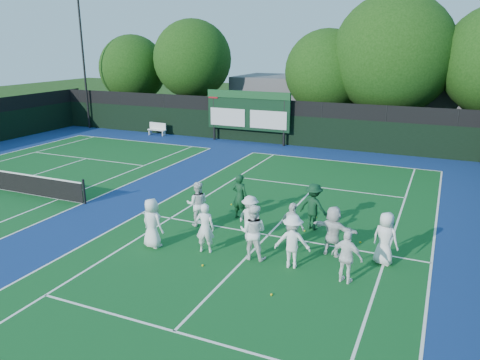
% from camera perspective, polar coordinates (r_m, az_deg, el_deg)
% --- Properties ---
extents(ground, '(120.00, 120.00, 0.00)m').
position_cam_1_polar(ground, '(16.12, 2.19, -8.03)').
color(ground, '#19390F').
rests_on(ground, ground).
extents(court_apron, '(34.00, 32.00, 0.01)m').
position_cam_1_polar(court_apron, '(19.72, -13.12, -3.78)').
color(court_apron, navy).
rests_on(court_apron, ground).
extents(near_court, '(11.05, 23.85, 0.01)m').
position_cam_1_polar(near_court, '(16.97, 3.45, -6.71)').
color(near_court, '#104E1D').
rests_on(near_court, ground).
extents(back_fence, '(34.00, 0.08, 3.00)m').
position_cam_1_polar(back_fence, '(32.20, 2.92, 6.91)').
color(back_fence, black).
rests_on(back_fence, ground).
extents(scoreboard, '(6.00, 0.21, 3.55)m').
position_cam_1_polar(scoreboard, '(32.07, 0.96, 8.40)').
color(scoreboard, black).
rests_on(scoreboard, ground).
extents(clubhouse, '(18.00, 6.00, 4.00)m').
position_cam_1_polar(clubhouse, '(38.65, 12.92, 9.08)').
color(clubhouse, '#57575C').
rests_on(clubhouse, ground).
extents(light_pole_left, '(1.20, 0.30, 10.12)m').
position_cam_1_polar(light_pole_left, '(39.48, -18.67, 15.07)').
color(light_pole_left, black).
rests_on(light_pole_left, ground).
extents(bench, '(1.50, 0.50, 0.93)m').
position_cam_1_polar(bench, '(35.58, -10.05, 6.20)').
color(bench, silver).
rests_on(bench, ground).
extents(tree_a, '(5.53, 5.53, 7.33)m').
position_cam_1_polar(tree_a, '(41.32, -12.70, 12.92)').
color(tree_a, black).
rests_on(tree_a, ground).
extents(tree_b, '(6.13, 6.13, 8.47)m').
position_cam_1_polar(tree_b, '(38.14, -5.54, 14.22)').
color(tree_b, black).
rests_on(tree_b, ground).
extents(tree_c, '(5.87, 5.87, 7.63)m').
position_cam_1_polar(tree_c, '(34.22, 10.82, 12.58)').
color(tree_c, black).
rests_on(tree_c, ground).
extents(tree_d, '(7.97, 7.97, 9.86)m').
position_cam_1_polar(tree_d, '(33.43, 18.43, 13.91)').
color(tree_d, black).
rests_on(tree_d, ground).
extents(tennis_ball_0, '(0.07, 0.07, 0.07)m').
position_cam_1_polar(tennis_ball_0, '(14.77, -4.58, -10.33)').
color(tennis_ball_0, gold).
rests_on(tennis_ball_0, ground).
extents(tennis_ball_1, '(0.07, 0.07, 0.07)m').
position_cam_1_polar(tennis_ball_1, '(17.40, 7.87, -6.16)').
color(tennis_ball_1, gold).
rests_on(tennis_ball_1, ground).
extents(tennis_ball_2, '(0.07, 0.07, 0.07)m').
position_cam_1_polar(tennis_ball_2, '(13.22, 3.86, -13.77)').
color(tennis_ball_2, gold).
rests_on(tennis_ball_2, ground).
extents(tennis_ball_3, '(0.07, 0.07, 0.07)m').
position_cam_1_polar(tennis_ball_3, '(19.96, -1.06, -3.00)').
color(tennis_ball_3, gold).
rests_on(tennis_ball_3, ground).
extents(tennis_ball_4, '(0.07, 0.07, 0.07)m').
position_cam_1_polar(tennis_ball_4, '(18.75, 9.25, -4.53)').
color(tennis_ball_4, gold).
rests_on(tennis_ball_4, ground).
extents(tennis_ball_5, '(0.07, 0.07, 0.07)m').
position_cam_1_polar(tennis_ball_5, '(16.82, 14.45, -7.37)').
color(tennis_ball_5, gold).
rests_on(tennis_ball_5, ground).
extents(player_front_0, '(0.94, 0.71, 1.71)m').
position_cam_1_polar(player_front_0, '(15.99, -10.66, -5.19)').
color(player_front_0, white).
rests_on(player_front_0, ground).
extents(player_front_1, '(0.70, 0.54, 1.70)m').
position_cam_1_polar(player_front_1, '(15.39, -4.27, -5.86)').
color(player_front_1, white).
rests_on(player_front_1, ground).
extents(player_front_2, '(0.94, 0.76, 1.82)m').
position_cam_1_polar(player_front_2, '(14.89, 1.60, -6.34)').
color(player_front_2, white).
rests_on(player_front_2, ground).
extents(player_front_3, '(1.21, 0.85, 1.71)m').
position_cam_1_polar(player_front_3, '(14.44, 6.41, -7.44)').
color(player_front_3, white).
rests_on(player_front_3, ground).
extents(player_front_4, '(1.00, 0.59, 1.60)m').
position_cam_1_polar(player_front_4, '(13.84, 12.90, -9.13)').
color(player_front_4, white).
rests_on(player_front_4, ground).
extents(player_back_0, '(1.03, 0.94, 1.71)m').
position_cam_1_polar(player_back_0, '(17.62, -5.20, -2.91)').
color(player_back_0, white).
rests_on(player_back_0, ground).
extents(player_back_1, '(1.20, 0.97, 1.62)m').
position_cam_1_polar(player_back_1, '(16.30, 1.24, -4.66)').
color(player_back_1, silver).
rests_on(player_back_1, ground).
extents(player_back_2, '(1.03, 0.71, 1.62)m').
position_cam_1_polar(player_back_2, '(15.70, 6.41, -5.61)').
color(player_back_2, silver).
rests_on(player_back_2, ground).
extents(player_back_3, '(1.62, 0.81, 1.68)m').
position_cam_1_polar(player_back_3, '(15.44, 11.28, -6.11)').
color(player_back_3, white).
rests_on(player_back_3, ground).
extents(player_back_4, '(0.97, 0.80, 1.70)m').
position_cam_1_polar(player_back_4, '(15.23, 17.29, -6.83)').
color(player_back_4, white).
rests_on(player_back_4, ground).
extents(coach_left, '(0.72, 0.53, 1.81)m').
position_cam_1_polar(coach_left, '(18.20, -0.01, -2.04)').
color(coach_left, '#0E361B').
rests_on(coach_left, ground).
extents(coach_right, '(1.26, 0.91, 1.76)m').
position_cam_1_polar(coach_right, '(17.38, 8.96, -3.25)').
color(coach_right, '#0E331B').
rests_on(coach_right, ground).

